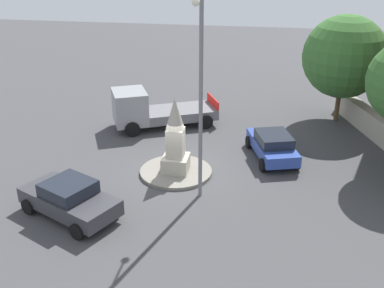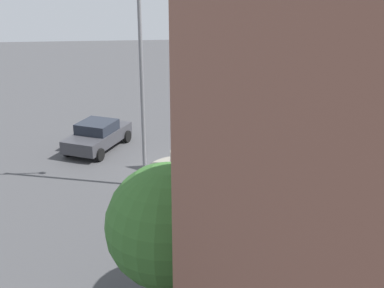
# 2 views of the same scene
# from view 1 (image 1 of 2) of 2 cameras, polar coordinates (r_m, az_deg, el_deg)

# --- Properties ---
(ground_plane) EXTENTS (80.00, 80.00, 0.00)m
(ground_plane) POSITION_cam_1_polar(r_m,az_deg,el_deg) (21.41, -2.02, -3.66)
(ground_plane) COLOR #424244
(traffic_island) EXTENTS (3.37, 3.37, 0.16)m
(traffic_island) POSITION_cam_1_polar(r_m,az_deg,el_deg) (21.37, -2.02, -3.48)
(traffic_island) COLOR gray
(traffic_island) RESTS_ON ground
(monument) EXTENTS (1.19, 1.19, 3.57)m
(monument) POSITION_cam_1_polar(r_m,az_deg,el_deg) (20.66, -2.09, 0.57)
(monument) COLOR #B2AA99
(monument) RESTS_ON traffic_island
(streetlamp) EXTENTS (2.87, 0.28, 8.62)m
(streetlamp) POSITION_cam_1_polar(r_m,az_deg,el_deg) (17.59, 1.13, 8.14)
(streetlamp) COLOR slate
(streetlamp) RESTS_ON ground
(car_blue_parked_left) EXTENTS (4.13, 2.78, 1.37)m
(car_blue_parked_left) POSITION_cam_1_polar(r_m,az_deg,el_deg) (22.86, 10.04, -0.13)
(car_blue_parked_left) COLOR #2D479E
(car_blue_parked_left) RESTS_ON ground
(car_dark_grey_near_island) EXTENTS (3.45, 4.50, 1.48)m
(car_dark_grey_near_island) POSITION_cam_1_polar(r_m,az_deg,el_deg) (18.57, -15.10, -6.61)
(car_dark_grey_near_island) COLOR #38383D
(car_dark_grey_near_island) RESTS_ON ground
(truck_grey_parked_right) EXTENTS (4.49, 6.25, 2.28)m
(truck_grey_parked_right) POSITION_cam_1_polar(r_m,az_deg,el_deg) (26.37, -5.07, 4.28)
(truck_grey_parked_right) COLOR gray
(truck_grey_parked_right) RESTS_ON ground
(tree_near_wall) EXTENTS (4.76, 4.76, 6.26)m
(tree_near_wall) POSITION_cam_1_polar(r_m,az_deg,el_deg) (27.91, 18.53, 10.32)
(tree_near_wall) COLOR brown
(tree_near_wall) RESTS_ON ground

